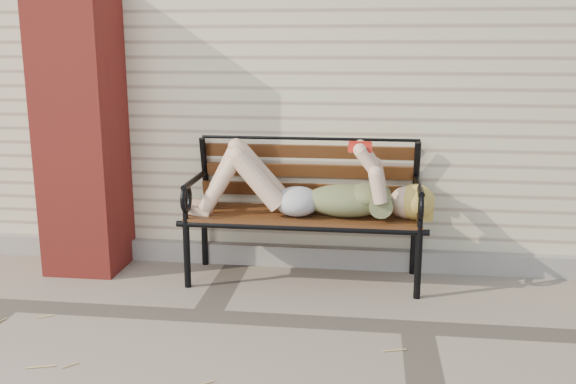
# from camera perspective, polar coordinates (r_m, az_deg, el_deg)

# --- Properties ---
(ground) EXTENTS (80.00, 80.00, 0.00)m
(ground) POSITION_cam_1_polar(r_m,az_deg,el_deg) (3.84, 11.39, -11.73)
(ground) COLOR gray
(ground) RESTS_ON ground
(house_wall) EXTENTS (8.00, 4.00, 3.00)m
(house_wall) POSITION_cam_1_polar(r_m,az_deg,el_deg) (6.49, 10.25, 12.01)
(house_wall) COLOR beige
(house_wall) RESTS_ON ground
(foundation_strip) EXTENTS (8.00, 0.10, 0.15)m
(foundation_strip) POSITION_cam_1_polar(r_m,az_deg,el_deg) (4.71, 10.67, -5.98)
(foundation_strip) COLOR gray
(foundation_strip) RESTS_ON ground
(brick_pillar) EXTENTS (0.50, 0.50, 2.00)m
(brick_pillar) POSITION_cam_1_polar(r_m,az_deg,el_deg) (4.72, -17.86, 5.20)
(brick_pillar) COLOR #A22C24
(brick_pillar) RESTS_ON ground
(garden_bench) EXTENTS (1.71, 0.68, 1.11)m
(garden_bench) POSITION_cam_1_polar(r_m,az_deg,el_deg) (4.40, 1.57, 0.29)
(garden_bench) COLOR black
(garden_bench) RESTS_ON ground
(reading_woman) EXTENTS (1.62, 0.37, 0.51)m
(reading_woman) POSITION_cam_1_polar(r_m,az_deg,el_deg) (4.26, 1.58, 0.37)
(reading_woman) COLOR #0A394C
(reading_woman) RESTS_ON ground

